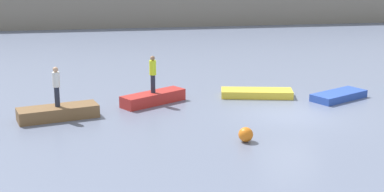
# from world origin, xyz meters

# --- Properties ---
(ground_plane) EXTENTS (120.00, 120.00, 0.00)m
(ground_plane) POSITION_xyz_m (0.00, 0.00, 0.00)
(ground_plane) COLOR slate
(embankment_wall) EXTENTS (80.00, 1.20, 3.26)m
(embankment_wall) POSITION_xyz_m (0.00, 29.93, 1.63)
(embankment_wall) COLOR gray
(embankment_wall) RESTS_ON ground_plane
(rowboat_brown) EXTENTS (3.58, 1.98, 0.55)m
(rowboat_brown) POSITION_xyz_m (-10.12, 1.02, 0.27)
(rowboat_brown) COLOR brown
(rowboat_brown) RESTS_ON ground_plane
(rowboat_red) EXTENTS (3.24, 2.51, 0.54)m
(rowboat_red) POSITION_xyz_m (-5.83, 2.80, 0.27)
(rowboat_red) COLOR red
(rowboat_red) RESTS_ON ground_plane
(rowboat_yellow) EXTENTS (3.67, 1.89, 0.36)m
(rowboat_yellow) POSITION_xyz_m (-0.64, 3.29, 0.18)
(rowboat_yellow) COLOR gold
(rowboat_yellow) RESTS_ON ground_plane
(rowboat_blue) EXTENTS (3.14, 2.42, 0.35)m
(rowboat_blue) POSITION_xyz_m (3.18, 2.17, 0.18)
(rowboat_blue) COLOR #2B4CAD
(rowboat_blue) RESTS_ON ground_plane
(person_white_shirt) EXTENTS (0.32, 0.32, 1.74)m
(person_white_shirt) POSITION_xyz_m (-10.12, 1.02, 1.52)
(person_white_shirt) COLOR #232838
(person_white_shirt) RESTS_ON rowboat_brown
(person_hiviz_shirt) EXTENTS (0.32, 0.32, 1.76)m
(person_hiviz_shirt) POSITION_xyz_m (-5.83, 2.80, 1.52)
(person_hiviz_shirt) COLOR #232838
(person_hiviz_shirt) RESTS_ON rowboat_red
(mooring_buoy) EXTENTS (0.57, 0.57, 0.57)m
(mooring_buoy) POSITION_xyz_m (-2.88, -3.22, 0.28)
(mooring_buoy) COLOR orange
(mooring_buoy) RESTS_ON ground_plane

